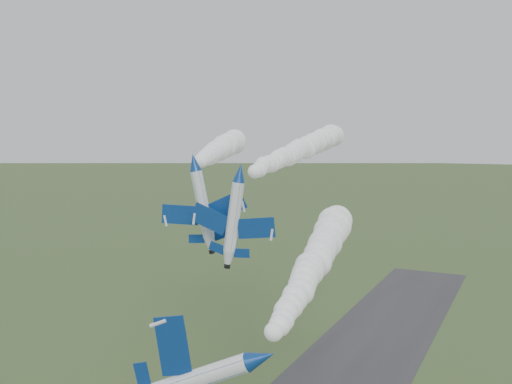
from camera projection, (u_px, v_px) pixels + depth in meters
jet_lead at (261, 358)px, 46.44m from camera, size 5.68×14.23×10.94m
smoke_trail_jet_lead at (316, 258)px, 76.86m from camera, size 18.53×55.85×5.49m
jet_pair_left at (194, 162)px, 70.63m from camera, size 10.47×12.18×3.56m
smoke_trail_jet_pair_left at (222, 148)px, 103.10m from camera, size 28.70×56.08×5.01m
jet_pair_right at (240, 173)px, 66.87m from camera, size 10.65×12.74×3.34m
smoke_trail_jet_pair_right at (304, 148)px, 99.54m from camera, size 13.98×62.61×4.73m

